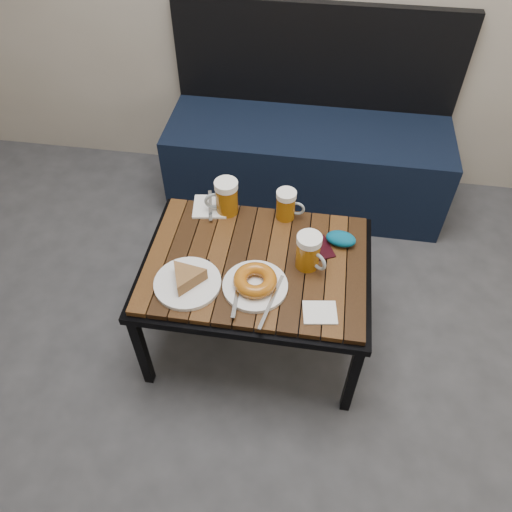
# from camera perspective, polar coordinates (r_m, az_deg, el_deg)

# --- Properties ---
(bench) EXTENTS (1.40, 0.50, 0.95)m
(bench) POSITION_cam_1_polar(r_m,az_deg,el_deg) (2.65, 5.86, 11.46)
(bench) COLOR black
(bench) RESTS_ON ground
(cafe_table) EXTENTS (0.84, 0.62, 0.47)m
(cafe_table) POSITION_cam_1_polar(r_m,az_deg,el_deg) (1.85, 0.00, -1.50)
(cafe_table) COLOR black
(cafe_table) RESTS_ON ground
(beer_mug_left) EXTENTS (0.14, 0.11, 0.15)m
(beer_mug_left) POSITION_cam_1_polar(r_m,az_deg,el_deg) (1.96, -3.46, 6.74)
(beer_mug_left) COLOR #95570C
(beer_mug_left) RESTS_ON cafe_table
(beer_mug_centre) EXTENTS (0.12, 0.08, 0.13)m
(beer_mug_centre) POSITION_cam_1_polar(r_m,az_deg,el_deg) (1.94, 3.51, 5.86)
(beer_mug_centre) COLOR #95570C
(beer_mug_centre) RESTS_ON cafe_table
(beer_mug_right) EXTENTS (0.13, 0.12, 0.14)m
(beer_mug_right) POSITION_cam_1_polar(r_m,az_deg,el_deg) (1.76, 6.05, 0.50)
(beer_mug_right) COLOR #95570C
(beer_mug_right) RESTS_ON cafe_table
(plate_pie) EXTENTS (0.24, 0.24, 0.07)m
(plate_pie) POSITION_cam_1_polar(r_m,az_deg,el_deg) (1.74, -7.88, -2.71)
(plate_pie) COLOR white
(plate_pie) RESTS_ON cafe_table
(plate_bagel) EXTENTS (0.23, 0.30, 0.06)m
(plate_bagel) POSITION_cam_1_polar(r_m,az_deg,el_deg) (1.72, -0.10, -3.07)
(plate_bagel) COLOR white
(plate_bagel) RESTS_ON cafe_table
(napkin_left) EXTENTS (0.15, 0.18, 0.01)m
(napkin_left) POSITION_cam_1_polar(r_m,az_deg,el_deg) (2.03, -5.24, 5.65)
(napkin_left) COLOR white
(napkin_left) RESTS_ON cafe_table
(napkin_right) EXTENTS (0.12, 0.11, 0.01)m
(napkin_right) POSITION_cam_1_polar(r_m,az_deg,el_deg) (1.68, 7.31, -6.44)
(napkin_right) COLOR white
(napkin_right) RESTS_ON cafe_table
(passport_navy) EXTENTS (0.14, 0.12, 0.01)m
(passport_navy) POSITION_cam_1_polar(r_m,az_deg,el_deg) (1.80, -6.98, -1.72)
(passport_navy) COLOR black
(passport_navy) RESTS_ON cafe_table
(passport_burgundy) EXTENTS (0.13, 0.14, 0.01)m
(passport_burgundy) POSITION_cam_1_polar(r_m,az_deg,el_deg) (1.87, 7.26, 0.91)
(passport_burgundy) COLOR black
(passport_burgundy) RESTS_ON cafe_table
(knit_pouch) EXTENTS (0.12, 0.09, 0.05)m
(knit_pouch) POSITION_cam_1_polar(r_m,az_deg,el_deg) (1.89, 9.68, 1.95)
(knit_pouch) COLOR navy
(knit_pouch) RESTS_ON cafe_table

